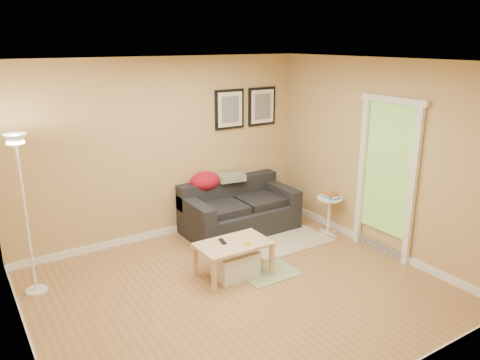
{
  "coord_description": "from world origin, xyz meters",
  "views": [
    {
      "loc": [
        -2.6,
        -4.08,
        2.81
      ],
      "look_at": [
        0.55,
        0.85,
        1.05
      ],
      "focal_mm": 34.93,
      "sensor_mm": 36.0,
      "label": 1
    }
  ],
  "objects_px": {
    "floor_lamp": "(27,221)",
    "storage_bin": "(235,264)",
    "book_stack": "(331,195)",
    "side_table": "(329,216)",
    "sofa": "(240,207)",
    "coffee_table": "(234,259)"
  },
  "relations": [
    {
      "from": "book_stack",
      "to": "floor_lamp",
      "type": "bearing_deg",
      "value": 150.0
    },
    {
      "from": "sofa",
      "to": "book_stack",
      "type": "bearing_deg",
      "value": -39.23
    },
    {
      "from": "storage_bin",
      "to": "book_stack",
      "type": "xyz_separation_m",
      "value": [
        1.88,
        0.34,
        0.45
      ]
    },
    {
      "from": "book_stack",
      "to": "storage_bin",
      "type": "bearing_deg",
      "value": 168.52
    },
    {
      "from": "floor_lamp",
      "to": "storage_bin",
      "type": "bearing_deg",
      "value": -23.31
    },
    {
      "from": "sofa",
      "to": "side_table",
      "type": "bearing_deg",
      "value": -39.07
    },
    {
      "from": "sofa",
      "to": "floor_lamp",
      "type": "height_order",
      "value": "floor_lamp"
    },
    {
      "from": "storage_bin",
      "to": "side_table",
      "type": "xyz_separation_m",
      "value": [
        1.87,
        0.35,
        0.13
      ]
    },
    {
      "from": "coffee_table",
      "to": "storage_bin",
      "type": "height_order",
      "value": "coffee_table"
    },
    {
      "from": "sofa",
      "to": "floor_lamp",
      "type": "xyz_separation_m",
      "value": [
        -2.98,
        -0.27,
        0.51
      ]
    },
    {
      "from": "sofa",
      "to": "floor_lamp",
      "type": "distance_m",
      "value": 3.04
    },
    {
      "from": "side_table",
      "to": "floor_lamp",
      "type": "xyz_separation_m",
      "value": [
        -4.02,
        0.57,
        0.6
      ]
    },
    {
      "from": "sofa",
      "to": "side_table",
      "type": "distance_m",
      "value": 1.34
    },
    {
      "from": "sofa",
      "to": "side_table",
      "type": "height_order",
      "value": "sofa"
    },
    {
      "from": "coffee_table",
      "to": "storage_bin",
      "type": "xyz_separation_m",
      "value": [
        0.01,
        -0.02,
        -0.06
      ]
    },
    {
      "from": "side_table",
      "to": "coffee_table",
      "type": "bearing_deg",
      "value": -169.94
    },
    {
      "from": "book_stack",
      "to": "coffee_table",
      "type": "bearing_deg",
      "value": 167.92
    },
    {
      "from": "coffee_table",
      "to": "storage_bin",
      "type": "distance_m",
      "value": 0.06
    },
    {
      "from": "sofa",
      "to": "coffee_table",
      "type": "relative_size",
      "value": 1.92
    },
    {
      "from": "coffee_table",
      "to": "side_table",
      "type": "bearing_deg",
      "value": 22.42
    },
    {
      "from": "storage_bin",
      "to": "sofa",
      "type": "bearing_deg",
      "value": 54.98
    },
    {
      "from": "coffee_table",
      "to": "storage_bin",
      "type": "relative_size",
      "value": 1.66
    }
  ]
}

